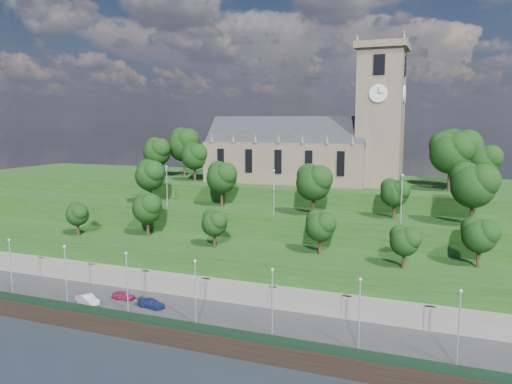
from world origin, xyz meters
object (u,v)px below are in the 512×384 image
at_px(car_left, 124,295).
at_px(church, 311,145).
at_px(car_right, 151,303).
at_px(car_middle, 88,300).

bearing_deg(car_left, church, -24.32).
bearing_deg(car_right, church, -6.87).
distance_m(car_left, car_right, 5.55).
relative_size(church, car_left, 11.46).
xyz_separation_m(church, car_middle, (-20.02, -42.64, -19.82)).
height_order(car_middle, car_right, car_middle).
bearing_deg(car_right, car_left, 85.12).
xyz_separation_m(car_left, car_right, (5.40, -1.30, 0.03)).
xyz_separation_m(car_left, car_middle, (-3.37, -3.53, 0.12)).
relative_size(car_left, car_middle, 0.80).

